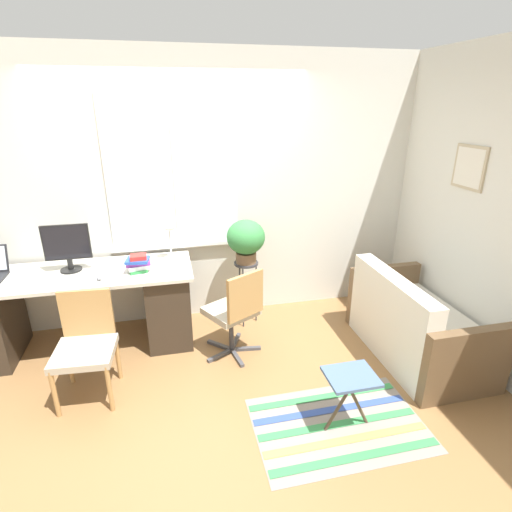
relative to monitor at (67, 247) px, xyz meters
name	(u,v)px	position (x,y,z in m)	size (l,w,h in m)	color
ground_plane	(195,354)	(1.04, -0.44, -1.00)	(14.00, 14.00, 0.00)	olive
wall_back_with_window	(180,193)	(1.04, 0.36, 0.35)	(9.00, 0.12, 2.70)	silver
wall_right_with_picture	(451,199)	(3.53, -0.44, 0.35)	(0.08, 9.00, 2.70)	silver
desk	(83,308)	(0.05, -0.08, -0.59)	(2.05, 0.72, 0.77)	beige
monitor	(67,247)	(0.00, 0.00, 0.00)	(0.40, 0.19, 0.44)	black
keyboard	(67,281)	(0.01, -0.27, -0.22)	(0.34, 0.11, 0.02)	silver
mouse	(99,278)	(0.28, -0.28, -0.21)	(0.04, 0.07, 0.03)	slate
desk_lamp	(170,233)	(0.90, 0.08, 0.04)	(0.15, 0.15, 0.37)	white
book_stack	(138,263)	(0.61, -0.17, -0.15)	(0.22, 0.19, 0.16)	green
desk_chair_wooden	(86,344)	(0.19, -0.76, -0.55)	(0.47, 0.48, 0.84)	#B2844C
office_chair_swivel	(235,311)	(1.42, -0.53, -0.54)	(0.55, 0.56, 0.86)	#47474C
couch_loveseat	(414,327)	(3.02, -0.88, -0.72)	(0.76, 1.36, 0.80)	silver
plant_stand	(246,271)	(1.64, 0.03, -0.41)	(0.25, 0.25, 0.69)	#333338
potted_plant	(246,239)	(1.64, 0.03, -0.06)	(0.38, 0.38, 0.44)	brown
floor_rug_striped	(338,424)	(2.00, -1.56, -1.00)	(1.24, 0.82, 0.01)	gray
folding_stool	(351,381)	(2.05, -1.59, -0.60)	(0.35, 0.29, 0.46)	slate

